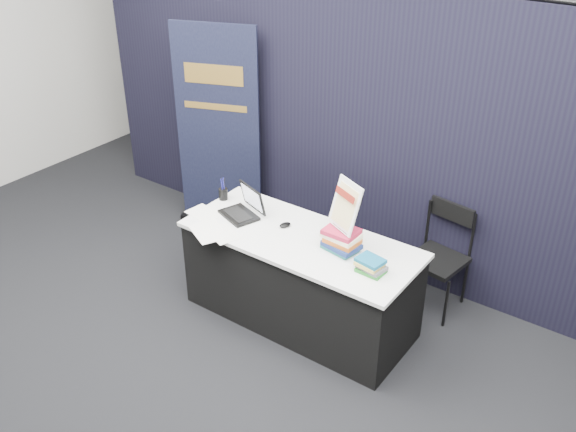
{
  "coord_description": "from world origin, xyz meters",
  "views": [
    {
      "loc": [
        2.28,
        -2.78,
        3.25
      ],
      "look_at": [
        -0.11,
        0.55,
        0.9
      ],
      "focal_mm": 40.0,
      "sensor_mm": 36.0,
      "label": 1
    }
  ],
  "objects_px": {
    "display_table": "(300,279)",
    "book_stack_short": "(370,265)",
    "laptop": "(242,208)",
    "book_stack_tall": "(341,240)",
    "info_sign": "(345,206)",
    "stacking_chair": "(440,253)",
    "pullup_banner": "(219,143)"
  },
  "relations": [
    {
      "from": "info_sign",
      "to": "stacking_chair",
      "type": "xyz_separation_m",
      "value": [
        0.45,
        0.73,
        -0.61
      ]
    },
    {
      "from": "laptop",
      "to": "book_stack_short",
      "type": "height_order",
      "value": "laptop"
    },
    {
      "from": "display_table",
      "to": "book_stack_tall",
      "type": "bearing_deg",
      "value": 5.93
    },
    {
      "from": "laptop",
      "to": "pullup_banner",
      "type": "bearing_deg",
      "value": 159.59
    },
    {
      "from": "pullup_banner",
      "to": "stacking_chair",
      "type": "height_order",
      "value": "pullup_banner"
    },
    {
      "from": "info_sign",
      "to": "stacking_chair",
      "type": "relative_size",
      "value": 0.43
    },
    {
      "from": "book_stack_tall",
      "to": "book_stack_short",
      "type": "xyz_separation_m",
      "value": [
        0.3,
        -0.12,
        -0.03
      ]
    },
    {
      "from": "display_table",
      "to": "laptop",
      "type": "distance_m",
      "value": 0.71
    },
    {
      "from": "book_stack_tall",
      "to": "pullup_banner",
      "type": "distance_m",
      "value": 1.92
    },
    {
      "from": "book_stack_tall",
      "to": "pullup_banner",
      "type": "xyz_separation_m",
      "value": [
        -1.78,
        0.72,
        0.05
      ]
    },
    {
      "from": "info_sign",
      "to": "stacking_chair",
      "type": "distance_m",
      "value": 1.06
    },
    {
      "from": "laptop",
      "to": "book_stack_short",
      "type": "xyz_separation_m",
      "value": [
        1.2,
        -0.1,
        -0.0
      ]
    },
    {
      "from": "stacking_chair",
      "to": "book_stack_tall",
      "type": "bearing_deg",
      "value": -112.01
    },
    {
      "from": "display_table",
      "to": "info_sign",
      "type": "xyz_separation_m",
      "value": [
        0.33,
        0.06,
        0.71
      ]
    },
    {
      "from": "laptop",
      "to": "stacking_chair",
      "type": "height_order",
      "value": "laptop"
    },
    {
      "from": "info_sign",
      "to": "stacking_chair",
      "type": "bearing_deg",
      "value": 83.3
    },
    {
      "from": "book_stack_tall",
      "to": "info_sign",
      "type": "bearing_deg",
      "value": 90.0
    },
    {
      "from": "book_stack_tall",
      "to": "stacking_chair",
      "type": "relative_size",
      "value": 0.3
    },
    {
      "from": "display_table",
      "to": "laptop",
      "type": "bearing_deg",
      "value": 178.2
    },
    {
      "from": "book_stack_tall",
      "to": "book_stack_short",
      "type": "height_order",
      "value": "book_stack_tall"
    },
    {
      "from": "display_table",
      "to": "pullup_banner",
      "type": "xyz_separation_m",
      "value": [
        -1.45,
        0.75,
        0.5
      ]
    },
    {
      "from": "book_stack_short",
      "to": "info_sign",
      "type": "bearing_deg",
      "value": 154.3
    },
    {
      "from": "laptop",
      "to": "book_stack_tall",
      "type": "bearing_deg",
      "value": 20.52
    },
    {
      "from": "book_stack_short",
      "to": "info_sign",
      "type": "height_order",
      "value": "info_sign"
    },
    {
      "from": "laptop",
      "to": "stacking_chair",
      "type": "bearing_deg",
      "value": 49.51
    },
    {
      "from": "display_table",
      "to": "book_stack_short",
      "type": "distance_m",
      "value": 0.77
    },
    {
      "from": "display_table",
      "to": "pullup_banner",
      "type": "relative_size",
      "value": 0.91
    },
    {
      "from": "laptop",
      "to": "info_sign",
      "type": "relative_size",
      "value": 0.96
    },
    {
      "from": "display_table",
      "to": "book_stack_tall",
      "type": "height_order",
      "value": "book_stack_tall"
    },
    {
      "from": "laptop",
      "to": "book_stack_tall",
      "type": "xyz_separation_m",
      "value": [
        0.9,
        0.02,
        0.03
      ]
    },
    {
      "from": "display_table",
      "to": "book_stack_short",
      "type": "bearing_deg",
      "value": -7.34
    },
    {
      "from": "pullup_banner",
      "to": "book_stack_short",
      "type": "bearing_deg",
      "value": -42.66
    }
  ]
}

